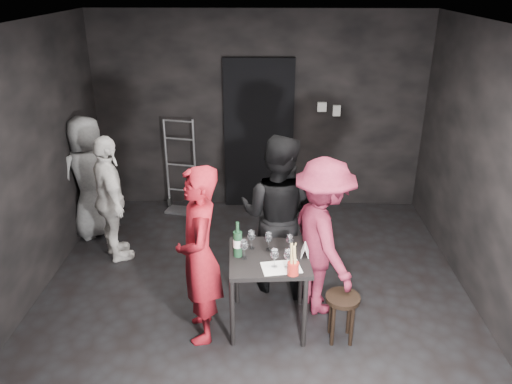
{
  "coord_description": "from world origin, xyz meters",
  "views": [
    {
      "loc": [
        0.14,
        -4.18,
        3.11
      ],
      "look_at": [
        0.02,
        0.25,
        1.16
      ],
      "focal_mm": 35.0,
      "sensor_mm": 36.0,
      "label": 1
    }
  ],
  "objects_px": {
    "stool": "(342,306)",
    "man_maroon": "(323,233)",
    "wine_bottle": "(238,243)",
    "server_red": "(199,247)",
    "hand_truck": "(182,194)",
    "woman_black": "(278,205)",
    "tasting_table": "(269,265)",
    "breadstick_cup": "(293,260)",
    "bystander_cream": "(111,200)",
    "bystander_grey": "(89,176)"
  },
  "relations": [
    {
      "from": "tasting_table",
      "to": "bystander_grey",
      "type": "xyz_separation_m",
      "value": [
        -2.23,
        1.74,
        0.16
      ]
    },
    {
      "from": "man_maroon",
      "to": "breadstick_cup",
      "type": "relative_size",
      "value": 5.36
    },
    {
      "from": "hand_truck",
      "to": "breadstick_cup",
      "type": "distance_m",
      "value": 3.22
    },
    {
      "from": "man_maroon",
      "to": "bystander_cream",
      "type": "height_order",
      "value": "man_maroon"
    },
    {
      "from": "server_red",
      "to": "woman_black",
      "type": "bearing_deg",
      "value": 128.83
    },
    {
      "from": "hand_truck",
      "to": "bystander_cream",
      "type": "bearing_deg",
      "value": -101.45
    },
    {
      "from": "woman_black",
      "to": "breadstick_cup",
      "type": "height_order",
      "value": "woman_black"
    },
    {
      "from": "man_maroon",
      "to": "wine_bottle",
      "type": "xyz_separation_m",
      "value": [
        -0.79,
        -0.28,
        0.04
      ]
    },
    {
      "from": "stool",
      "to": "wine_bottle",
      "type": "xyz_separation_m",
      "value": [
        -0.95,
        0.21,
        0.52
      ]
    },
    {
      "from": "hand_truck",
      "to": "wine_bottle",
      "type": "bearing_deg",
      "value": -57.6
    },
    {
      "from": "hand_truck",
      "to": "bystander_grey",
      "type": "xyz_separation_m",
      "value": [
        -0.99,
        -0.76,
        0.58
      ]
    },
    {
      "from": "hand_truck",
      "to": "stool",
      "type": "distance_m",
      "value": 3.32
    },
    {
      "from": "hand_truck",
      "to": "server_red",
      "type": "bearing_deg",
      "value": -65.21
    },
    {
      "from": "hand_truck",
      "to": "woman_black",
      "type": "xyz_separation_m",
      "value": [
        1.32,
        -1.86,
        0.73
      ]
    },
    {
      "from": "server_red",
      "to": "man_maroon",
      "type": "distance_m",
      "value": 1.21
    },
    {
      "from": "server_red",
      "to": "wine_bottle",
      "type": "distance_m",
      "value": 0.37
    },
    {
      "from": "bystander_grey",
      "to": "stool",
      "type": "bearing_deg",
      "value": 100.99
    },
    {
      "from": "tasting_table",
      "to": "server_red",
      "type": "relative_size",
      "value": 0.41
    },
    {
      "from": "woman_black",
      "to": "man_maroon",
      "type": "xyz_separation_m",
      "value": [
        0.43,
        -0.37,
        -0.12
      ]
    },
    {
      "from": "hand_truck",
      "to": "woman_black",
      "type": "bearing_deg",
      "value": -43.03
    },
    {
      "from": "man_maroon",
      "to": "wine_bottle",
      "type": "height_order",
      "value": "man_maroon"
    },
    {
      "from": "hand_truck",
      "to": "woman_black",
      "type": "relative_size",
      "value": 0.68
    },
    {
      "from": "hand_truck",
      "to": "tasting_table",
      "type": "bearing_deg",
      "value": -52.12
    },
    {
      "from": "stool",
      "to": "server_red",
      "type": "xyz_separation_m",
      "value": [
        -1.28,
        0.06,
        0.56
      ]
    },
    {
      "from": "server_red",
      "to": "man_maroon",
      "type": "xyz_separation_m",
      "value": [
        1.12,
        0.43,
        -0.09
      ]
    },
    {
      "from": "server_red",
      "to": "breadstick_cup",
      "type": "height_order",
      "value": "server_red"
    },
    {
      "from": "stool",
      "to": "man_maroon",
      "type": "xyz_separation_m",
      "value": [
        -0.15,
        0.49,
        0.47
      ]
    },
    {
      "from": "wine_bottle",
      "to": "tasting_table",
      "type": "bearing_deg",
      "value": 1.21
    },
    {
      "from": "wine_bottle",
      "to": "breadstick_cup",
      "type": "bearing_deg",
      "value": -30.62
    },
    {
      "from": "tasting_table",
      "to": "man_maroon",
      "type": "distance_m",
      "value": 0.61
    },
    {
      "from": "woman_black",
      "to": "bystander_cream",
      "type": "xyz_separation_m",
      "value": [
        -1.89,
        0.53,
        -0.21
      ]
    },
    {
      "from": "man_maroon",
      "to": "breadstick_cup",
      "type": "distance_m",
      "value": 0.65
    },
    {
      "from": "woman_black",
      "to": "bystander_grey",
      "type": "relative_size",
      "value": 1.18
    },
    {
      "from": "hand_truck",
      "to": "stool",
      "type": "bearing_deg",
      "value": -43.46
    },
    {
      "from": "bystander_grey",
      "to": "breadstick_cup",
      "type": "relative_size",
      "value": 5.17
    },
    {
      "from": "hand_truck",
      "to": "tasting_table",
      "type": "height_order",
      "value": "hand_truck"
    },
    {
      "from": "stool",
      "to": "bystander_grey",
      "type": "xyz_separation_m",
      "value": [
        -2.89,
        1.96,
        0.45
      ]
    },
    {
      "from": "tasting_table",
      "to": "breadstick_cup",
      "type": "height_order",
      "value": "breadstick_cup"
    },
    {
      "from": "tasting_table",
      "to": "stool",
      "type": "height_order",
      "value": "tasting_table"
    },
    {
      "from": "tasting_table",
      "to": "server_red",
      "type": "xyz_separation_m",
      "value": [
        -0.61,
        -0.16,
        0.27
      ]
    },
    {
      "from": "bystander_cream",
      "to": "breadstick_cup",
      "type": "height_order",
      "value": "bystander_cream"
    },
    {
      "from": "hand_truck",
      "to": "breadstick_cup",
      "type": "height_order",
      "value": "hand_truck"
    },
    {
      "from": "hand_truck",
      "to": "tasting_table",
      "type": "relative_size",
      "value": 1.74
    },
    {
      "from": "bystander_grey",
      "to": "bystander_cream",
      "type": "bearing_deg",
      "value": 81.98
    },
    {
      "from": "woman_black",
      "to": "tasting_table",
      "type": "bearing_deg",
      "value": 102.22
    },
    {
      "from": "stool",
      "to": "bystander_cream",
      "type": "relative_size",
      "value": 0.31
    },
    {
      "from": "wine_bottle",
      "to": "bystander_cream",
      "type": "bearing_deg",
      "value": 142.13
    },
    {
      "from": "hand_truck",
      "to": "bystander_cream",
      "type": "height_order",
      "value": "bystander_cream"
    },
    {
      "from": "server_red",
      "to": "wine_bottle",
      "type": "relative_size",
      "value": 5.44
    },
    {
      "from": "woman_black",
      "to": "bystander_cream",
      "type": "distance_m",
      "value": 1.97
    }
  ]
}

